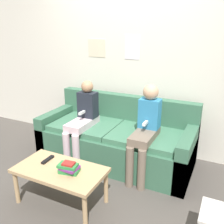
% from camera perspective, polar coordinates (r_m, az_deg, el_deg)
% --- Properties ---
extents(ground_plane, '(10.00, 10.00, 0.00)m').
position_cam_1_polar(ground_plane, '(3.09, -3.41, -15.08)').
color(ground_plane, '#4C4742').
extents(wall_back, '(8.00, 0.06, 2.60)m').
position_cam_1_polar(wall_back, '(3.54, 4.76, 12.02)').
color(wall_back, silver).
rests_on(wall_back, ground_plane).
extents(couch, '(2.00, 0.85, 0.83)m').
position_cam_1_polar(couch, '(3.36, 1.03, -6.40)').
color(couch, '#38664C').
rests_on(couch, ground_plane).
extents(coffee_table, '(0.90, 0.48, 0.40)m').
position_cam_1_polar(coffee_table, '(2.61, -11.77, -13.46)').
color(coffee_table, tan).
rests_on(coffee_table, ground_plane).
extents(person_left, '(0.24, 0.58, 1.07)m').
position_cam_1_polar(person_left, '(3.25, -6.75, -1.50)').
color(person_left, silver).
rests_on(person_left, ground_plane).
extents(person_right, '(0.24, 0.58, 1.11)m').
position_cam_1_polar(person_right, '(2.90, 7.69, -3.50)').
color(person_right, '#756656').
rests_on(person_right, ground_plane).
extents(tv_remote, '(0.04, 0.17, 0.02)m').
position_cam_1_polar(tv_remote, '(2.74, -14.48, -10.49)').
color(tv_remote, black).
rests_on(tv_remote, coffee_table).
extents(book_stack, '(0.21, 0.16, 0.11)m').
position_cam_1_polar(book_stack, '(2.48, -9.83, -12.47)').
color(book_stack, '#2D8442').
rests_on(book_stack, coffee_table).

